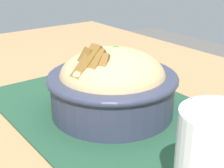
{
  "coord_description": "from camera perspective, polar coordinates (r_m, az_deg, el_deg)",
  "views": [
    {
      "loc": [
        -0.39,
        0.27,
        0.99
      ],
      "look_at": [
        0.0,
        -0.03,
        0.79
      ],
      "focal_mm": 52.58,
      "sensor_mm": 36.0,
      "label": 1
    }
  ],
  "objects": [
    {
      "name": "table",
      "position": [
        0.57,
        -2.19,
        -11.21
      ],
      "size": [
        1.39,
        0.9,
        0.74
      ],
      "color": "#99754C",
      "rests_on": "ground_plane"
    },
    {
      "name": "fork",
      "position": [
        0.63,
        -2.96,
        -1.46
      ],
      "size": [
        0.04,
        0.13,
        0.0
      ],
      "color": "#B4B4B4",
      "rests_on": "placemat"
    },
    {
      "name": "bowl",
      "position": [
        0.53,
        -0.01,
        0.02
      ],
      "size": [
        0.21,
        0.21,
        0.12
      ],
      "color": "#2D3347",
      "rests_on": "placemat"
    },
    {
      "name": "placemat",
      "position": [
        0.57,
        -1.02,
        -4.37
      ],
      "size": [
        0.42,
        0.3,
        0.0
      ],
      "primitive_type": "cube",
      "rotation": [
        0.0,
        0.0,
        0.0
      ],
      "color": "#1E422D",
      "rests_on": "table"
    }
  ]
}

